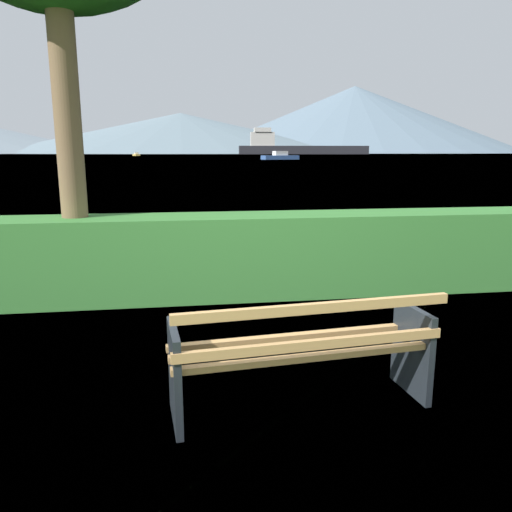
% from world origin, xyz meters
% --- Properties ---
extents(ground_plane, '(1400.00, 1400.00, 0.00)m').
position_xyz_m(ground_plane, '(0.00, 0.00, 0.00)').
color(ground_plane, '#567A38').
extents(water_surface, '(620.00, 620.00, 0.00)m').
position_xyz_m(water_surface, '(0.00, 308.69, 0.00)').
color(water_surface, '#7A99A8').
rests_on(water_surface, ground_plane).
extents(park_bench, '(1.91, 0.75, 0.87)m').
position_xyz_m(park_bench, '(0.01, -0.06, 0.43)').
color(park_bench, tan).
rests_on(park_bench, ground_plane).
extents(hedge_row, '(11.81, 0.81, 1.03)m').
position_xyz_m(hedge_row, '(0.00, 2.90, 0.51)').
color(hedge_row, '#387A33').
rests_on(hedge_row, ground_plane).
extents(cargo_ship_large, '(85.00, 19.54, 16.70)m').
position_xyz_m(cargo_ship_large, '(72.30, 320.33, 4.67)').
color(cargo_ship_large, '#232328').
rests_on(cargo_ship_large, water_surface).
extents(fishing_boat_near, '(8.96, 4.95, 1.90)m').
position_xyz_m(fishing_boat_near, '(21.52, 108.95, 0.66)').
color(fishing_boat_near, '#335693').
rests_on(fishing_boat_near, water_surface).
extents(tender_far, '(3.71, 6.80, 1.43)m').
position_xyz_m(tender_far, '(-19.16, 212.26, 0.50)').
color(tender_far, gold).
rests_on(tender_far, water_surface).
extents(distant_hills, '(904.73, 452.42, 77.12)m').
position_xyz_m(distant_hills, '(-20.88, 554.80, 29.76)').
color(distant_hills, gray).
rests_on(distant_hills, ground_plane).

